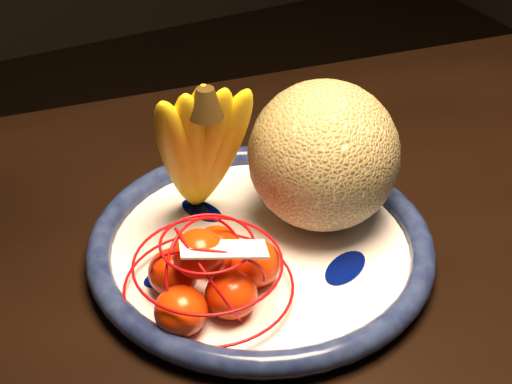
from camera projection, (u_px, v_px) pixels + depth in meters
name	position (u px, v px, depth m)	size (l,w,h in m)	color
dining_table	(201.00, 382.00, 0.72)	(1.52, 1.03, 0.71)	black
fruit_bowl	(261.00, 246.00, 0.74)	(0.33, 0.33, 0.03)	white
cantaloupe	(324.00, 156.00, 0.74)	(0.14, 0.14, 0.14)	olive
banana_bunch	(200.00, 145.00, 0.72)	(0.12, 0.11, 0.18)	yellow
mandarin_bag	(209.00, 273.00, 0.67)	(0.17, 0.17, 0.09)	#FF2901
price_tag	(224.00, 249.00, 0.64)	(0.07, 0.03, 0.00)	white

